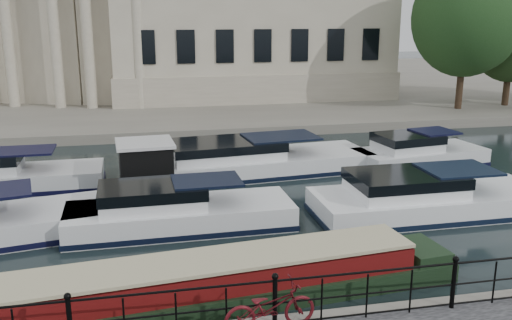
{
  "coord_description": "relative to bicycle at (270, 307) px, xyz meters",
  "views": [
    {
      "loc": [
        -2.53,
        -12.42,
        6.88
      ],
      "look_at": [
        0.5,
        2.0,
        3.0
      ],
      "focal_mm": 40.0,
      "sensor_mm": 36.0,
      "label": 1
    }
  ],
  "objects": [
    {
      "name": "far_bank",
      "position": [
        0.11,
        41.3,
        -0.79
      ],
      "size": [
        120.0,
        42.0,
        0.55
      ],
      "primitive_type": "cube",
      "color": "#6B665B",
      "rests_on": "ground_plane"
    },
    {
      "name": "harbour_hut",
      "position": [
        -2.23,
        11.15,
        -0.11
      ],
      "size": [
        3.02,
        2.57,
        2.18
      ],
      "rotation": [
        0.0,
        0.0,
        0.06
      ],
      "color": "#6B665B",
      "rests_on": "ground_plane"
    },
    {
      "name": "narrowboat",
      "position": [
        -0.96,
        2.25,
        -0.7
      ],
      "size": [
        12.99,
        3.09,
        1.48
      ],
      "rotation": [
        0.0,
        0.0,
        0.11
      ],
      "color": "black",
      "rests_on": "ground_plane"
    },
    {
      "name": "railing",
      "position": [
        0.11,
        0.05,
        0.14
      ],
      "size": [
        24.14,
        0.14,
        1.22
      ],
      "color": "black",
      "rests_on": "near_quay"
    },
    {
      "name": "cabin_cruisers",
      "position": [
        -0.04,
        10.18,
        -0.69
      ],
      "size": [
        26.35,
        10.13,
        1.99
      ],
      "color": "silver",
      "rests_on": "ground_plane"
    },
    {
      "name": "civic_building",
      "position": [
        -0.88,
        37.01,
        5.98
      ],
      "size": [
        53.55,
        31.84,
        16.85
      ],
      "color": "#ADA38C",
      "rests_on": "far_bank"
    },
    {
      "name": "ground_plane",
      "position": [
        0.11,
        2.3,
        -1.06
      ],
      "size": [
        160.0,
        160.0,
        0.0
      ],
      "primitive_type": "plane",
      "color": "black",
      "rests_on": "ground"
    },
    {
      "name": "bicycle",
      "position": [
        0.0,
        0.0,
        0.0
      ],
      "size": [
        2.01,
        0.9,
        1.02
      ],
      "primitive_type": "imported",
      "rotation": [
        0.0,
        0.0,
        1.69
      ],
      "color": "#4F0E13",
      "rests_on": "near_quay"
    }
  ]
}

